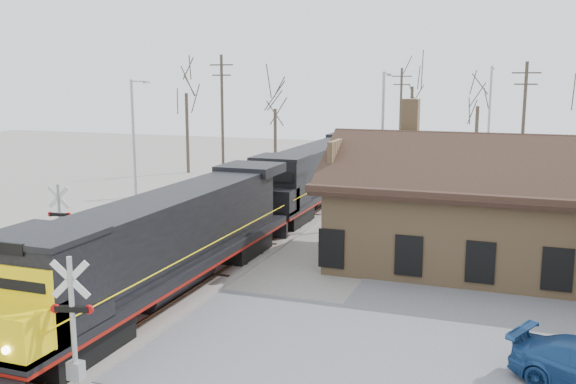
# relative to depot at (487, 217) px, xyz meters

# --- Properties ---
(ground) EXTENTS (140.00, 140.00, 0.00)m
(ground) POSITION_rel_depot_xyz_m (-11.99, -12.00, -2.41)
(ground) COLOR gray
(ground) RESTS_ON ground
(road) EXTENTS (60.00, 9.00, 0.03)m
(road) POSITION_rel_depot_xyz_m (-11.99, -12.00, -2.39)
(road) COLOR #5C5C61
(road) RESTS_ON ground
(track_main) EXTENTS (3.40, 90.00, 0.24)m
(track_main) POSITION_rel_depot_xyz_m (-11.99, 3.00, -2.34)
(track_main) COLOR gray
(track_main) RESTS_ON ground
(track_siding) EXTENTS (3.40, 90.00, 0.24)m
(track_siding) POSITION_rel_depot_xyz_m (-16.49, 3.00, -2.34)
(track_siding) COLOR gray
(track_siding) RESTS_ON ground
(depot) EXTENTS (15.20, 9.31, 7.90)m
(depot) POSITION_rel_depot_xyz_m (0.00, 0.00, 0.00)
(depot) COLOR #9C7951
(depot) RESTS_ON ground
(locomotive_lead) EXTENTS (2.99, 20.01, 4.44)m
(locomotive_lead) POSITION_rel_depot_xyz_m (-11.99, -9.54, -0.07)
(locomotive_lead) COLOR black
(locomotive_lead) RESTS_ON ground
(locomotive_trailing) EXTENTS (2.99, 20.01, 4.20)m
(locomotive_trailing) POSITION_rel_depot_xyz_m (-11.99, 10.74, -0.07)
(locomotive_trailing) COLOR black
(locomotive_trailing) RESTS_ON ground
(crossbuck_near) EXTENTS (1.18, 0.39, 4.20)m
(crossbuck_near) POSITION_rel_depot_xyz_m (-9.91, -17.61, -0.44)
(crossbuck_near) COLOR #A5A8AD
(crossbuck_near) RESTS_ON ground
(crossbuck_far) EXTENTS (1.17, 0.31, 4.10)m
(crossbuck_far) POSITION_rel_depot_xyz_m (-18.70, -7.41, -0.49)
(crossbuck_far) COLOR #A5A8AD
(crossbuck_far) RESTS_ON ground
(streetlight_a) EXTENTS (0.25, 2.04, 8.85)m
(streetlight_a) POSITION_rel_depot_xyz_m (-21.59, 3.46, 2.55)
(streetlight_a) COLOR #A5A8AD
(streetlight_a) RESTS_ON ground
(streetlight_b) EXTENTS (0.25, 2.04, 9.31)m
(streetlight_b) POSITION_rel_depot_xyz_m (-6.58, 7.34, 2.79)
(streetlight_b) COLOR #A5A8AD
(streetlight_b) RESTS_ON ground
(streetlight_c) EXTENTS (0.25, 2.04, 9.84)m
(streetlight_c) POSITION_rel_depot_xyz_m (-1.04, 20.32, 3.06)
(streetlight_c) COLOR #A5A8AD
(streetlight_c) RESTS_ON ground
(utility_pole_a) EXTENTS (2.00, 0.24, 10.76)m
(utility_pole_a) POSITION_rel_depot_xyz_m (-21.28, 15.50, 3.20)
(utility_pole_a) COLOR #382D23
(utility_pole_a) RESTS_ON ground
(utility_pole_b) EXTENTS (2.00, 0.24, 9.91)m
(utility_pole_b) POSITION_rel_depot_xyz_m (-9.97, 32.37, 2.77)
(utility_pole_b) COLOR #382D23
(utility_pole_b) RESTS_ON ground
(utility_pole_c) EXTENTS (2.00, 0.24, 10.10)m
(utility_pole_c) POSITION_rel_depot_xyz_m (1.43, 18.19, 2.87)
(utility_pole_c) COLOR #382D23
(utility_pole_c) RESTS_ON ground
(tree_a) EXTENTS (5.03, 5.03, 12.32)m
(tree_a) POSITION_rel_depot_xyz_m (-28.47, 22.71, 6.37)
(tree_a) COLOR #382D23
(tree_a) RESTS_ON ground
(tree_b) EXTENTS (4.09, 4.09, 10.01)m
(tree_b) POSITION_rel_depot_xyz_m (-20.28, 24.68, 4.72)
(tree_b) COLOR #382D23
(tree_b) RESTS_ON ground
(tree_c) EXTENTS (5.37, 5.37, 13.16)m
(tree_c) POSITION_rel_depot_xyz_m (-9.76, 37.69, 6.98)
(tree_c) COLOR #382D23
(tree_c) RESTS_ON ground
(tree_d) EXTENTS (4.29, 4.29, 10.50)m
(tree_d) POSITION_rel_depot_xyz_m (-2.51, 29.61, 5.07)
(tree_d) COLOR #382D23
(tree_d) RESTS_ON ground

